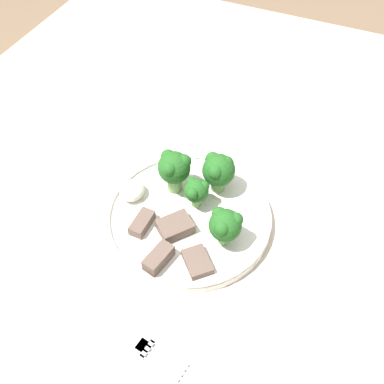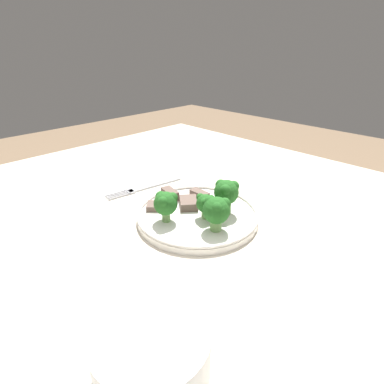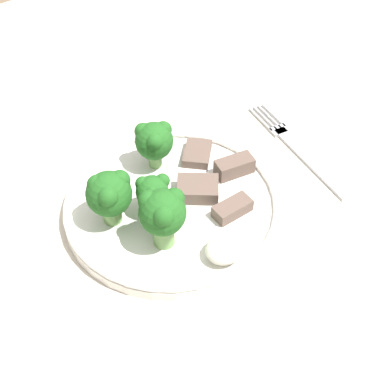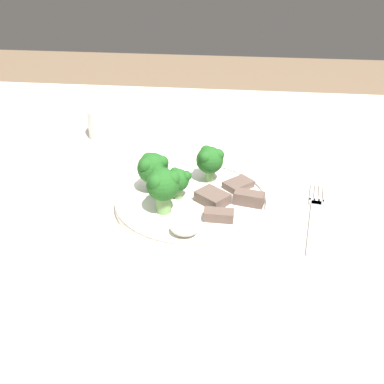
% 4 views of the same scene
% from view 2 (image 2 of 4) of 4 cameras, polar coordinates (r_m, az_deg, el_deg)
% --- Properties ---
extents(table, '(1.21, 1.09, 0.76)m').
position_cam_2_polar(table, '(0.62, -0.20, -13.82)').
color(table, beige).
rests_on(table, ground_plane).
extents(dinner_plate, '(0.23, 0.23, 0.02)m').
position_cam_2_polar(dinner_plate, '(0.58, 1.05, -4.32)').
color(dinner_plate, white).
rests_on(dinner_plate, table).
extents(fork, '(0.05, 0.19, 0.00)m').
position_cam_2_polar(fork, '(0.72, -8.77, 0.90)').
color(fork, '#B2B2B7').
rests_on(fork, table).
extents(cream_bowl, '(0.12, 0.12, 0.06)m').
position_cam_2_polar(cream_bowl, '(0.34, -7.63, -28.22)').
color(cream_bowl, white).
rests_on(cream_bowl, table).
extents(broccoli_floret_near_rim_left, '(0.05, 0.05, 0.06)m').
position_cam_2_polar(broccoli_floret_near_rim_left, '(0.51, 4.68, -3.46)').
color(broccoli_floret_near_rim_left, '#709E56').
rests_on(broccoli_floret_near_rim_left, dinner_plate).
extents(broccoli_floret_center_left, '(0.05, 0.05, 0.07)m').
position_cam_2_polar(broccoli_floret_center_left, '(0.56, 6.55, -0.09)').
color(broccoli_floret_center_left, '#709E56').
rests_on(broccoli_floret_center_left, dinner_plate).
extents(broccoli_floret_back_left, '(0.04, 0.03, 0.05)m').
position_cam_2_polar(broccoli_floret_back_left, '(0.55, 2.59, -2.17)').
color(broccoli_floret_back_left, '#709E56').
rests_on(broccoli_floret_back_left, dinner_plate).
extents(broccoli_floret_front_left, '(0.04, 0.04, 0.06)m').
position_cam_2_polar(broccoli_floret_front_left, '(0.54, -5.05, -2.11)').
color(broccoli_floret_front_left, '#709E56').
rests_on(broccoli_floret_front_left, dinner_plate).
extents(meat_slice_front_slice, '(0.06, 0.06, 0.02)m').
position_cam_2_polar(meat_slice_front_slice, '(0.60, -0.66, -2.10)').
color(meat_slice_front_slice, brown).
rests_on(meat_slice_front_slice, dinner_plate).
extents(meat_slice_middle_slice, '(0.05, 0.03, 0.02)m').
position_cam_2_polar(meat_slice_middle_slice, '(0.63, -4.22, -0.39)').
color(meat_slice_middle_slice, brown).
rests_on(meat_slice_middle_slice, dinner_plate).
extents(meat_slice_rear_slice, '(0.04, 0.02, 0.01)m').
position_cam_2_polar(meat_slice_rear_slice, '(0.64, 1.45, -0.45)').
color(meat_slice_rear_slice, brown).
rests_on(meat_slice_rear_slice, dinner_plate).
extents(meat_slice_edge_slice, '(0.05, 0.05, 0.01)m').
position_cam_2_polar(meat_slice_edge_slice, '(0.60, -6.51, -2.69)').
color(meat_slice_edge_slice, brown).
rests_on(meat_slice_edge_slice, dinner_plate).
extents(sauce_dollop, '(0.04, 0.04, 0.02)m').
position_cam_2_polar(sauce_dollop, '(0.64, 6.68, -0.31)').
color(sauce_dollop, silver).
rests_on(sauce_dollop, dinner_plate).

